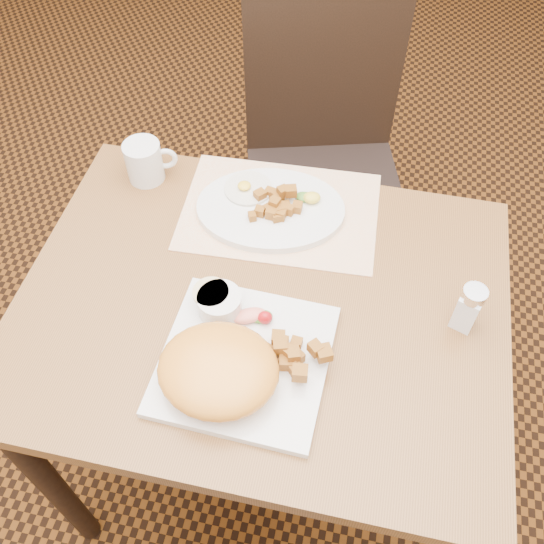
{
  "coord_description": "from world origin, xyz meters",
  "views": [
    {
      "loc": [
        0.15,
        -0.62,
        1.67
      ],
      "look_at": [
        0.02,
        0.02,
        0.82
      ],
      "focal_mm": 40.0,
      "sensor_mm": 36.0,
      "label": 1
    }
  ],
  "objects_px": {
    "table": "(262,332)",
    "salt_shaker": "(469,307)",
    "plate_oval": "(271,209)",
    "chair_far": "(324,150)",
    "plate_square": "(245,360)",
    "coffee_mug": "(145,161)"
  },
  "relations": [
    {
      "from": "plate_oval",
      "to": "salt_shaker",
      "type": "distance_m",
      "value": 0.44
    },
    {
      "from": "table",
      "to": "salt_shaker",
      "type": "bearing_deg",
      "value": 4.56
    },
    {
      "from": "table",
      "to": "plate_square",
      "type": "distance_m",
      "value": 0.18
    },
    {
      "from": "plate_oval",
      "to": "chair_far",
      "type": "bearing_deg",
      "value": 83.46
    },
    {
      "from": "plate_oval",
      "to": "table",
      "type": "bearing_deg",
      "value": -82.19
    },
    {
      "from": "salt_shaker",
      "to": "coffee_mug",
      "type": "xyz_separation_m",
      "value": [
        -0.68,
        0.24,
        -0.01
      ]
    },
    {
      "from": "table",
      "to": "chair_far",
      "type": "relative_size",
      "value": 0.93
    },
    {
      "from": "chair_far",
      "to": "plate_square",
      "type": "xyz_separation_m",
      "value": [
        -0.02,
        -0.8,
        0.22
      ]
    },
    {
      "from": "chair_far",
      "to": "salt_shaker",
      "type": "xyz_separation_m",
      "value": [
        0.34,
        -0.65,
        0.26
      ]
    },
    {
      "from": "chair_far",
      "to": "plate_oval",
      "type": "relative_size",
      "value": 3.19
    },
    {
      "from": "plate_square",
      "to": "salt_shaker",
      "type": "distance_m",
      "value": 0.4
    },
    {
      "from": "table",
      "to": "plate_oval",
      "type": "xyz_separation_m",
      "value": [
        -0.03,
        0.22,
        0.12
      ]
    },
    {
      "from": "chair_far",
      "to": "coffee_mug",
      "type": "height_order",
      "value": "chair_far"
    },
    {
      "from": "plate_oval",
      "to": "coffee_mug",
      "type": "distance_m",
      "value": 0.29
    },
    {
      "from": "table",
      "to": "chair_far",
      "type": "bearing_deg",
      "value": 88.16
    },
    {
      "from": "table",
      "to": "plate_oval",
      "type": "bearing_deg",
      "value": 97.81
    },
    {
      "from": "table",
      "to": "salt_shaker",
      "type": "xyz_separation_m",
      "value": [
        0.36,
        0.03,
        0.16
      ]
    },
    {
      "from": "chair_far",
      "to": "plate_square",
      "type": "relative_size",
      "value": 3.46
    },
    {
      "from": "plate_square",
      "to": "coffee_mug",
      "type": "height_order",
      "value": "coffee_mug"
    },
    {
      "from": "plate_square",
      "to": "salt_shaker",
      "type": "xyz_separation_m",
      "value": [
        0.36,
        0.16,
        0.04
      ]
    },
    {
      "from": "chair_far",
      "to": "coffee_mug",
      "type": "relative_size",
      "value": 9.0
    },
    {
      "from": "coffee_mug",
      "to": "table",
      "type": "bearing_deg",
      "value": -40.68
    }
  ]
}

